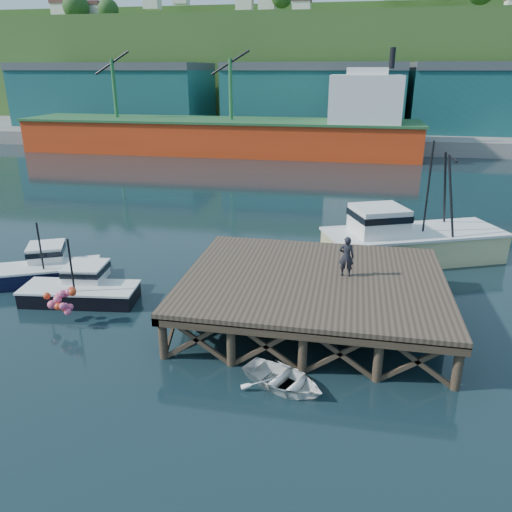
% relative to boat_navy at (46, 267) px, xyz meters
% --- Properties ---
extents(ground, '(300.00, 300.00, 0.00)m').
position_rel_boat_navy_xyz_m(ground, '(9.60, -1.83, -0.72)').
color(ground, black).
rests_on(ground, ground).
extents(wharf, '(12.00, 10.00, 2.62)m').
position_rel_boat_navy_xyz_m(wharf, '(15.10, -2.01, 1.22)').
color(wharf, brown).
rests_on(wharf, ground).
extents(far_quay, '(160.00, 40.00, 2.00)m').
position_rel_boat_navy_xyz_m(far_quay, '(9.60, 68.17, 0.28)').
color(far_quay, gray).
rests_on(far_quay, ground).
extents(warehouse_left, '(32.00, 16.00, 9.00)m').
position_rel_boat_navy_xyz_m(warehouse_left, '(-25.40, 63.17, 5.78)').
color(warehouse_left, '#1B5C5B').
rests_on(warehouse_left, far_quay).
extents(warehouse_mid, '(28.00, 16.00, 9.00)m').
position_rel_boat_navy_xyz_m(warehouse_mid, '(9.60, 63.17, 5.78)').
color(warehouse_mid, '#1B5C5B').
rests_on(warehouse_mid, far_quay).
extents(warehouse_right, '(30.00, 16.00, 9.00)m').
position_rel_boat_navy_xyz_m(warehouse_right, '(39.60, 63.17, 5.78)').
color(warehouse_right, '#1B5C5B').
rests_on(warehouse_right, far_quay).
extents(cargo_ship, '(55.50, 10.00, 13.75)m').
position_rel_boat_navy_xyz_m(cargo_ship, '(1.14, 46.17, 2.59)').
color(cargo_ship, red).
rests_on(cargo_ship, ground).
extents(hillside, '(220.00, 50.00, 22.00)m').
position_rel_boat_navy_xyz_m(hillside, '(9.60, 98.17, 10.28)').
color(hillside, '#2D511E').
rests_on(hillside, ground).
extents(boat_navy, '(6.09, 4.37, 3.60)m').
position_rel_boat_navy_xyz_m(boat_navy, '(0.00, 0.00, 0.00)').
color(boat_navy, black).
rests_on(boat_navy, ground).
extents(boat_black, '(6.01, 5.01, 3.58)m').
position_rel_boat_navy_xyz_m(boat_black, '(3.29, -2.08, -0.06)').
color(boat_black, black).
rests_on(boat_black, ground).
extents(trawler, '(11.60, 7.81, 7.33)m').
position_rel_boat_navy_xyz_m(trawler, '(20.29, 7.18, 0.79)').
color(trawler, beige).
rests_on(trawler, ground).
extents(dinghy, '(4.03, 3.60, 0.69)m').
position_rel_boat_navy_xyz_m(dinghy, '(14.51, -7.63, -0.38)').
color(dinghy, white).
rests_on(dinghy, ground).
extents(dockworker, '(0.72, 0.50, 1.91)m').
position_rel_boat_navy_xyz_m(dockworker, '(16.53, -1.40, 2.36)').
color(dockworker, black).
rests_on(dockworker, wharf).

